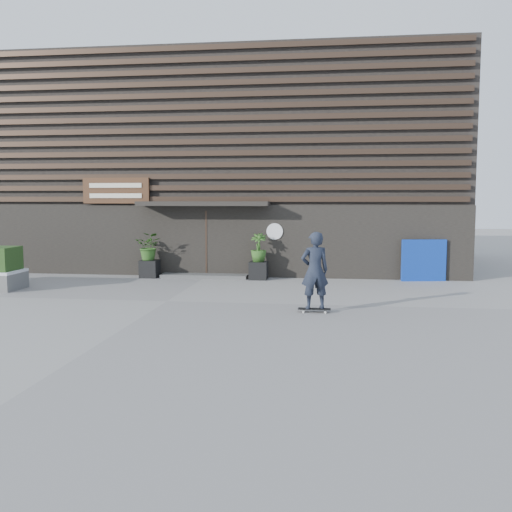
# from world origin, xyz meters

# --- Properties ---
(ground) EXTENTS (80.00, 80.00, 0.00)m
(ground) POSITION_xyz_m (0.00, 0.00, 0.00)
(ground) COLOR gray
(ground) RESTS_ON ground
(entrance_step) EXTENTS (3.00, 0.80, 0.12)m
(entrance_step) POSITION_xyz_m (0.00, 4.60, 0.06)
(entrance_step) COLOR #474745
(entrance_step) RESTS_ON ground
(planter_pot_left) EXTENTS (0.60, 0.60, 0.60)m
(planter_pot_left) POSITION_xyz_m (-1.90, 4.40, 0.30)
(planter_pot_left) COLOR black
(planter_pot_left) RESTS_ON ground
(bamboo_left) EXTENTS (0.86, 0.75, 0.96)m
(bamboo_left) POSITION_xyz_m (-1.90, 4.40, 1.08)
(bamboo_left) COLOR #2D591E
(bamboo_left) RESTS_ON planter_pot_left
(planter_pot_right) EXTENTS (0.60, 0.60, 0.60)m
(planter_pot_right) POSITION_xyz_m (1.90, 4.40, 0.30)
(planter_pot_right) COLOR black
(planter_pot_right) RESTS_ON ground
(bamboo_right) EXTENTS (0.54, 0.54, 0.96)m
(bamboo_right) POSITION_xyz_m (1.90, 4.40, 1.08)
(bamboo_right) COLOR #2D591E
(bamboo_right) RESTS_ON planter_pot_right
(blue_tarp) EXTENTS (1.47, 0.37, 1.38)m
(blue_tarp) POSITION_xyz_m (7.36, 4.70, 0.69)
(blue_tarp) COLOR #0B2D96
(blue_tarp) RESTS_ON ground
(building) EXTENTS (18.00, 11.00, 8.00)m
(building) POSITION_xyz_m (-0.00, 9.96, 3.99)
(building) COLOR black
(building) RESTS_ON ground
(skateboarder) EXTENTS (0.78, 0.61, 1.93)m
(skateboarder) POSITION_xyz_m (3.92, -1.00, 1.01)
(skateboarder) COLOR black
(skateboarder) RESTS_ON ground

